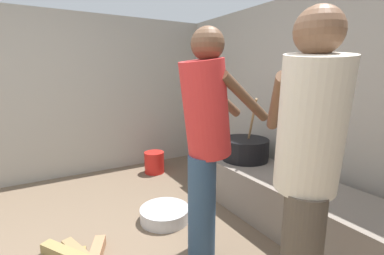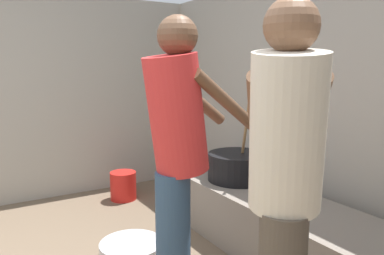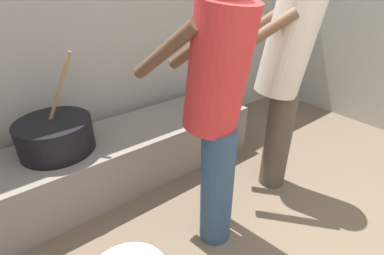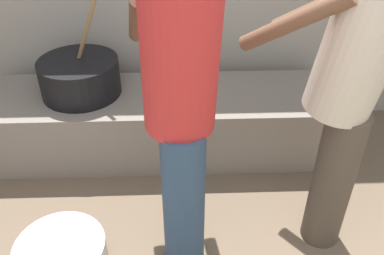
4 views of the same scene
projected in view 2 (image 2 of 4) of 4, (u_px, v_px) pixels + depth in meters
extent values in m
cube|color=#9E998E|center=(355.00, 112.00, 2.73)|extent=(5.16, 0.20, 2.12)
cube|color=slate|center=(275.00, 226.00, 2.79)|extent=(2.21, 0.60, 0.44)
cylinder|color=black|center=(238.00, 167.00, 3.18)|extent=(0.50, 0.50, 0.23)
cylinder|color=#937047|center=(245.00, 131.00, 3.05)|extent=(0.24, 0.14, 0.51)
cylinder|color=beige|center=(287.00, 133.00, 1.52)|extent=(0.49, 0.48, 0.68)
sphere|color=brown|center=(291.00, 25.00, 1.46)|extent=(0.22, 0.22, 0.22)
cylinder|color=brown|center=(316.00, 110.00, 1.71)|extent=(0.40, 0.38, 0.37)
cylinder|color=brown|center=(256.00, 108.00, 1.77)|extent=(0.40, 0.38, 0.37)
cylinder|color=navy|center=(173.00, 240.00, 2.17)|extent=(0.20, 0.20, 0.80)
cylinder|color=red|center=(176.00, 114.00, 2.07)|extent=(0.35, 0.43, 0.68)
sphere|color=brown|center=(177.00, 36.00, 2.01)|extent=(0.22, 0.22, 0.22)
cylinder|color=brown|center=(226.00, 101.00, 2.11)|extent=(0.14, 0.49, 0.37)
cylinder|color=brown|center=(195.00, 98.00, 2.32)|extent=(0.14, 0.49, 0.37)
cylinder|color=red|center=(123.00, 186.00, 3.97)|extent=(0.27, 0.27, 0.29)
cylinder|color=#B7B7BC|center=(131.00, 250.00, 2.76)|extent=(0.46, 0.46, 0.12)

